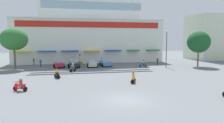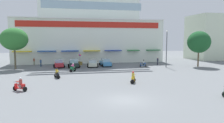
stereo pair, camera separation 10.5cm
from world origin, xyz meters
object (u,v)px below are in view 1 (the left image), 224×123
(pedestrian_1, at_px, (34,61))
(balloon_vendor_cart, at_px, (80,60))
(parked_car_1, at_px, (74,63))
(scooter_rider_0, at_px, (133,78))
(pedestrian_0, at_px, (157,61))
(plaza_tree_0, at_px, (14,39))
(pedestrian_2, at_px, (41,62))
(parked_car_2, at_px, (93,63))
(parked_car_3, at_px, (105,62))
(scooter_rider_5, at_px, (73,68))
(scooter_rider_2, at_px, (20,86))
(plaza_tree_1, at_px, (199,42))
(streetlamp_near, at_px, (166,46))
(scooter_rider_1, at_px, (143,64))
(scooter_rider_3, at_px, (57,74))
(parked_car_0, at_px, (59,64))

(pedestrian_1, xyz_separation_m, balloon_vendor_cart, (9.84, -1.61, 0.08))
(parked_car_1, bearing_deg, scooter_rider_0, -66.54)
(scooter_rider_0, height_order, pedestrian_0, pedestrian_0)
(plaza_tree_0, relative_size, parked_car_1, 1.83)
(pedestrian_2, bearing_deg, parked_car_2, -13.87)
(scooter_rider_0, distance_m, balloon_vendor_cart, 21.16)
(plaza_tree_0, height_order, parked_car_3, plaza_tree_0)
(scooter_rider_5, xyz_separation_m, pedestrian_2, (-6.43, 8.22, 0.28))
(pedestrian_0, distance_m, pedestrian_1, 27.13)
(scooter_rider_0, height_order, scooter_rider_2, scooter_rider_0)
(plaza_tree_1, height_order, balloon_vendor_cart, plaza_tree_1)
(parked_car_3, relative_size, streetlamp_near, 0.62)
(plaza_tree_1, height_order, pedestrian_0, plaza_tree_1)
(pedestrian_2, bearing_deg, balloon_vendor_cart, 7.22)
(scooter_rider_5, bearing_deg, balloon_vendor_cart, 79.85)
(scooter_rider_2, bearing_deg, parked_car_1, 71.74)
(scooter_rider_0, relative_size, scooter_rider_2, 1.00)
(scooter_rider_1, distance_m, streetlamp_near, 5.87)
(scooter_rider_5, bearing_deg, pedestrian_1, 127.01)
(plaza_tree_0, distance_m, scooter_rider_1, 25.39)
(parked_car_2, bearing_deg, scooter_rider_1, -12.24)
(scooter_rider_1, xyz_separation_m, scooter_rider_3, (-16.53, -9.15, -0.01))
(parked_car_0, xyz_separation_m, scooter_rider_1, (16.87, -2.81, -0.16))
(streetlamp_near, bearing_deg, scooter_rider_5, -174.19)
(plaza_tree_0, distance_m, balloon_vendor_cart, 13.71)
(plaza_tree_1, distance_m, pedestrian_1, 35.23)
(scooter_rider_0, distance_m, pedestrian_1, 26.97)
(parked_car_1, xyz_separation_m, scooter_rider_2, (-6.02, -18.23, -0.18))
(plaza_tree_1, bearing_deg, parked_car_1, 171.31)
(scooter_rider_0, height_order, streetlamp_near, streetlamp_near)
(parked_car_2, bearing_deg, pedestrian_1, 156.89)
(scooter_rider_0, xyz_separation_m, scooter_rider_2, (-13.25, -1.57, -0.02))
(pedestrian_0, height_order, balloon_vendor_cart, balloon_vendor_cart)
(streetlamp_near, bearing_deg, scooter_rider_2, -149.08)
(parked_car_3, distance_m, streetlamp_near, 12.95)
(plaza_tree_1, height_order, scooter_rider_0, plaza_tree_1)
(balloon_vendor_cart, bearing_deg, pedestrian_2, -172.78)
(parked_car_3, bearing_deg, parked_car_2, -169.12)
(plaza_tree_0, bearing_deg, scooter_rider_3, -52.98)
(parked_car_0, distance_m, parked_car_2, 6.79)
(plaza_tree_0, relative_size, parked_car_3, 1.70)
(scooter_rider_5, distance_m, pedestrian_2, 10.44)
(plaza_tree_0, relative_size, scooter_rider_2, 5.01)
(plaza_tree_0, distance_m, plaza_tree_1, 36.38)
(pedestrian_2, bearing_deg, streetlamp_near, -14.25)
(scooter_rider_3, xyz_separation_m, scooter_rider_5, (2.34, 5.71, 0.04))
(parked_car_3, bearing_deg, scooter_rider_0, -87.76)
(plaza_tree_1, distance_m, scooter_rider_2, 34.77)
(pedestrian_1, height_order, balloon_vendor_cart, balloon_vendor_cart)
(parked_car_0, distance_m, streetlamp_near, 21.93)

